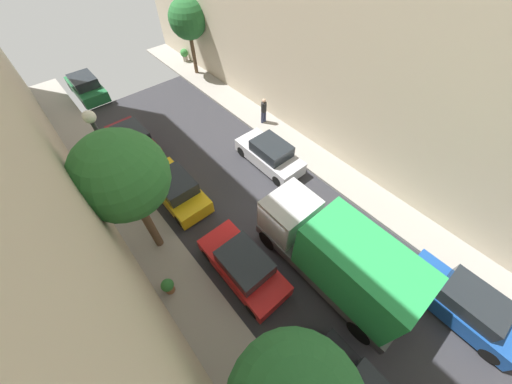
{
  "coord_description": "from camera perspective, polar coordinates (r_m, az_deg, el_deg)",
  "views": [
    {
      "loc": [
        -5.38,
        -4.57,
        11.42
      ],
      "look_at": [
        0.4,
        2.12,
        0.5
      ],
      "focal_mm": 19.01,
      "sensor_mm": 36.0,
      "label": 1
    }
  ],
  "objects": [
    {
      "name": "parked_car_left_3",
      "position": [
        14.48,
        -16.46,
        0.56
      ],
      "size": [
        1.78,
        4.2,
        1.57
      ],
      "color": "gold",
      "rests_on": "ground"
    },
    {
      "name": "parked_car_left_2",
      "position": [
        11.7,
        -2.67,
        -15.26
      ],
      "size": [
        1.78,
        4.2,
        1.57
      ],
      "color": "red",
      "rests_on": "ground"
    },
    {
      "name": "street_tree_2",
      "position": [
        10.09,
        -26.34,
        2.92
      ],
      "size": [
        3.18,
        3.18,
        6.2
      ],
      "color": "brown",
      "rests_on": "sidewalk_left"
    },
    {
      "name": "ground",
      "position": [
        13.43,
        4.67,
        -7.57
      ],
      "size": [
        32.0,
        32.0,
        0.0
      ],
      "primitive_type": "plane",
      "color": "#2D2D33"
    },
    {
      "name": "lamp_post",
      "position": [
        12.06,
        -28.01,
        6.44
      ],
      "size": [
        0.44,
        0.44,
        6.0
      ],
      "color": "#333338",
      "rests_on": "sidewalk_left"
    },
    {
      "name": "parked_car_left_4",
      "position": [
        18.16,
        -24.42,
        9.85
      ],
      "size": [
        1.78,
        4.2,
        1.57
      ],
      "color": "maroon",
      "rests_on": "ground"
    },
    {
      "name": "parked_car_right_1",
      "position": [
        13.68,
        37.42,
        -18.09
      ],
      "size": [
        1.78,
        4.2,
        1.57
      ],
      "color": "#194799",
      "rests_on": "ground"
    },
    {
      "name": "sidewalk_right",
      "position": [
        16.04,
        17.69,
        2.91
      ],
      "size": [
        2.0,
        44.0,
        0.15
      ],
      "primitive_type": "cube",
      "color": "gray",
      "rests_on": "ground"
    },
    {
      "name": "parked_car_left_5",
      "position": [
        24.97,
        -32.11,
        18.2
      ],
      "size": [
        1.78,
        4.2,
        1.57
      ],
      "color": "#1E6638",
      "rests_on": "ground"
    },
    {
      "name": "delivery_truck",
      "position": [
        11.13,
        16.74,
        -12.89
      ],
      "size": [
        2.26,
        6.6,
        3.38
      ],
      "color": "#4C4C51",
      "rests_on": "ground"
    },
    {
      "name": "sidewalk_left",
      "position": [
        12.24,
        -13.63,
        -20.37
      ],
      "size": [
        2.0,
        44.0,
        0.15
      ],
      "primitive_type": "cube",
      "color": "gray",
      "rests_on": "ground"
    },
    {
      "name": "potted_plant_3",
      "position": [
        27.03,
        -14.84,
        26.26
      ],
      "size": [
        0.66,
        0.66,
        1.02
      ],
      "color": "#B2A899",
      "rests_on": "sidewalk_right"
    },
    {
      "name": "parked_car_right_2",
      "position": [
        15.69,
        2.91,
        7.91
      ],
      "size": [
        1.78,
        4.2,
        1.57
      ],
      "color": "silver",
      "rests_on": "ground"
    },
    {
      "name": "potted_plant_2",
      "position": [
        12.03,
        -18.04,
        -18.31
      ],
      "size": [
        0.51,
        0.51,
        0.81
      ],
      "color": "brown",
      "rests_on": "sidewalk_left"
    },
    {
      "name": "pedestrian",
      "position": [
        18.46,
        1.64,
        16.88
      ],
      "size": [
        0.4,
        0.36,
        1.72
      ],
      "color": "#2D334C",
      "rests_on": "sidewalk_right"
    },
    {
      "name": "street_tree_1",
      "position": [
        23.71,
        -14.2,
        31.75
      ],
      "size": [
        2.73,
        2.73,
        5.33
      ],
      "color": "brown",
      "rests_on": "sidewalk_right"
    }
  ]
}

